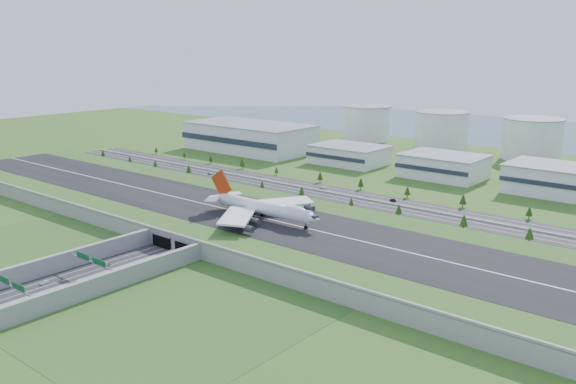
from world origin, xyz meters
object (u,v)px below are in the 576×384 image
Objects in this scene: fuel_tank_a at (366,123)px; car_1 at (45,282)px; car_2 at (131,275)px; car_0 at (107,264)px; boeing_747 at (263,207)px; car_7 at (322,187)px; car_5 at (393,200)px; car_4 at (210,174)px.

fuel_tank_a is 12.57× the size of car_1.
car_2 is (132.28, -394.14, -16.54)m from fuel_tank_a.
car_0 is at bearing -4.95° from car_2.
car_7 is (-38.42, 103.77, -13.68)m from boeing_747.
fuel_tank_a is at bearing -72.21° from car_2.
car_7 is at bearing -79.94° from car_2.
car_0 is (112.73, -392.71, -16.64)m from fuel_tank_a.
boeing_747 is 111.50m from car_7.
fuel_tank_a is at bearing 97.80° from car_0.
car_0 is at bearing -6.51° from car_7.
fuel_tank_a is 10.14× the size of car_5.
car_0 is (-22.34, -81.16, -13.69)m from boeing_747.
car_2 is 212.56m from car_4.
car_2 reaches higher than car_7.
fuel_tank_a is at bearing -120.64° from car_5.
fuel_tank_a reaches higher than car_0.
fuel_tank_a is 408.90m from car_0.
car_4 is 0.77× the size of car_7.
fuel_tank_a is 416.07m from car_2.
car_7 is (-56.16, -0.21, -0.06)m from car_5.
car_4 is at bearing 115.17° from car_0.
car_0 reaches higher than car_1.
car_4 is at bearing -53.18° from car_2.
car_1 is at bearing 51.47° from car_2.
car_4 is at bearing -90.70° from car_7.
boeing_747 is 14.47× the size of car_7.
car_5 reaches higher than car_1.
boeing_747 is 106.36m from car_5.
fuel_tank_a is at bearing 91.85° from car_1.
car_1 is 35.00m from car_2.
fuel_tank_a reaches higher than boeing_747.
boeing_747 is 85.28m from car_0.
boeing_747 is 18.86× the size of car_4.
fuel_tank_a is 229.75m from car_7.
car_2 is (-2.78, -82.59, -13.59)m from boeing_747.
car_0 is at bearing 73.43° from car_1.
car_1 is 0.66× the size of car_2.
car_1 is 1.00× the size of car_4.
car_0 is at bearing -73.98° from fuel_tank_a.
boeing_747 is 18.85× the size of car_1.
car_7 is at bearing -66.79° from car_5.
boeing_747 is at bearing 13.32° from car_5.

